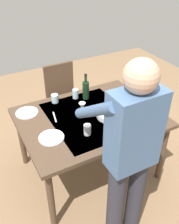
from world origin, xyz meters
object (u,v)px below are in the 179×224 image
object	(u,v)px
water_cup_far_left	(127,101)
dinner_plate_far	(27,113)
wine_glass_left	(82,107)
water_cup_near_right	(87,130)
wine_bottle	(86,90)
water_cup_far_right	(75,94)
dinner_plate_near	(51,138)
water_cup_near_left	(55,98)
person_server	(130,153)
chair_near	(63,94)
dining_table	(90,122)
serving_bowl_pasta	(111,113)

from	to	relation	value
water_cup_far_left	dinner_plate_far	xyz separation A→B (m)	(1.00, -0.35, -0.04)
wine_glass_left	water_cup_near_right	bearing A→B (deg)	72.04
wine_bottle	wine_glass_left	bearing A→B (deg)	56.53
water_cup_near_right	water_cup_far_right	xyz separation A→B (m)	(-0.18, -0.63, 0.00)
dinner_plate_near	dinner_plate_far	bearing A→B (deg)	-81.00
wine_bottle	water_cup_near_left	size ratio (longest dim) A/B	3.26
person_server	dinner_plate_far	bearing A→B (deg)	-68.86
chair_near	dinner_plate_far	size ratio (longest dim) A/B	3.96
water_cup_near_left	dinner_plate_far	distance (m)	0.34
dining_table	dinner_plate_far	size ratio (longest dim) A/B	6.05
dining_table	chair_near	size ratio (longest dim) A/B	1.53
water_cup_far_right	dinner_plate_near	xyz separation A→B (m)	(0.49, 0.53, -0.05)
wine_glass_left	water_cup_near_left	xyz separation A→B (m)	(0.15, -0.37, -0.06)
person_server	dinner_plate_near	bearing A→B (deg)	-60.86
serving_bowl_pasta	dinner_plate_near	xyz separation A→B (m)	(0.66, 0.04, -0.03)
water_cup_far_right	water_cup_near_right	bearing A→B (deg)	73.89
water_cup_near_left	serving_bowl_pasta	xyz separation A→B (m)	(-0.40, 0.52, -0.01)
wine_bottle	dinner_plate_near	world-z (taller)	wine_bottle
wine_bottle	dinner_plate_far	world-z (taller)	wine_bottle
person_server	wine_glass_left	world-z (taller)	person_server
person_server	wine_bottle	world-z (taller)	person_server
water_cup_near_left	water_cup_near_right	world-z (taller)	water_cup_near_right
water_cup_near_right	serving_bowl_pasta	size ratio (longest dim) A/B	0.34
water_cup_near_right	dinner_plate_far	distance (m)	0.71
chair_near	serving_bowl_pasta	distance (m)	1.06
dining_table	water_cup_far_right	size ratio (longest dim) A/B	13.15
wine_bottle	wine_glass_left	distance (m)	0.34
water_cup_far_right	person_server	bearing A→B (deg)	83.83
wine_bottle	dinner_plate_far	bearing A→B (deg)	-1.82
dining_table	water_cup_near_right	xyz separation A→B (m)	(0.15, 0.24, 0.12)
water_cup_far_left	wine_bottle	bearing A→B (deg)	-45.18
dining_table	dinner_plate_near	bearing A→B (deg)	16.86
dining_table	wine_bottle	bearing A→B (deg)	-111.56
person_server	water_cup_near_right	xyz separation A→B (m)	(0.05, -0.55, -0.15)
water_cup_far_left	chair_near	bearing A→B (deg)	-67.86
water_cup_near_left	water_cup_far_right	distance (m)	0.24
person_server	wine_bottle	size ratio (longest dim) A/B	5.71
wine_bottle	water_cup_near_right	xyz separation A→B (m)	(0.28, 0.57, -0.06)
dinner_plate_far	dinner_plate_near	bearing A→B (deg)	99.00
water_cup_far_left	dinner_plate_near	distance (m)	0.93
water_cup_far_left	water_cup_far_right	bearing A→B (deg)	-42.45
chair_near	water_cup_far_left	world-z (taller)	chair_near
person_server	wine_bottle	distance (m)	1.15
chair_near	serving_bowl_pasta	xyz separation A→B (m)	(-0.11, 1.02, 0.26)
water_cup_far_left	dinner_plate_far	bearing A→B (deg)	-19.38
water_cup_far_right	wine_bottle	bearing A→B (deg)	148.52
water_cup_near_left	water_cup_near_right	bearing A→B (deg)	94.63
dining_table	person_server	size ratio (longest dim) A/B	0.82
dinner_plate_far	wine_glass_left	bearing A→B (deg)	147.32
dining_table	chair_near	bearing A→B (deg)	-95.24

